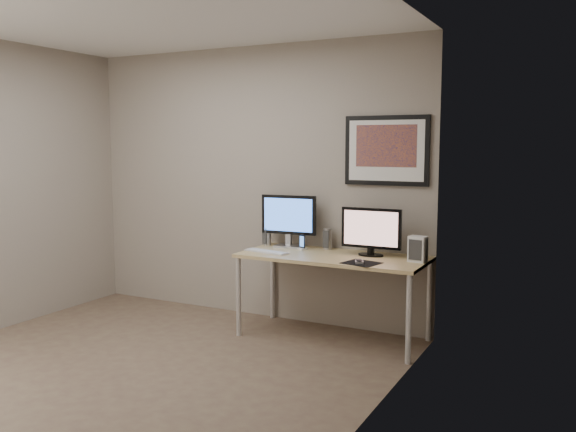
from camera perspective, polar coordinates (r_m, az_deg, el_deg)
name	(u,v)px	position (r m, az deg, el deg)	size (l,w,h in m)	color
floor	(138,369)	(4.83, -13.83, -13.76)	(3.60, 3.60, 0.00)	brown
room	(171,148)	(4.87, -10.90, 6.25)	(3.60, 3.60, 3.60)	white
desk	(333,263)	(5.24, 4.22, -4.39)	(1.60, 0.70, 0.73)	#987F49
framed_art	(386,150)	(5.34, 9.19, 6.08)	(0.75, 0.04, 0.60)	black
monitor_large	(289,218)	(5.59, 0.06, -0.24)	(0.53, 0.19, 0.48)	#AAAAAF
monitor_tv	(371,231)	(5.19, 7.78, -1.36)	(0.52, 0.12, 0.41)	black
speaker_left	(267,236)	(5.72, -1.94, -1.85)	(0.07, 0.07, 0.18)	#AAAAAF
speaker_right	(328,239)	(5.52, 3.74, -2.14)	(0.08, 0.08, 0.19)	#AAAAAF
phone_dock	(302,242)	(5.49, 1.35, -2.46)	(0.06, 0.06, 0.14)	black
keyboard	(266,252)	(5.36, -2.03, -3.34)	(0.43, 0.12, 0.02)	silver
mousepad	(361,263)	(4.91, 6.88, -4.39)	(0.27, 0.24, 0.00)	black
mouse	(359,261)	(4.89, 6.69, -4.20)	(0.06, 0.10, 0.03)	black
fan_unit	(418,249)	(5.02, 12.04, -3.04)	(0.14, 0.10, 0.21)	silver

